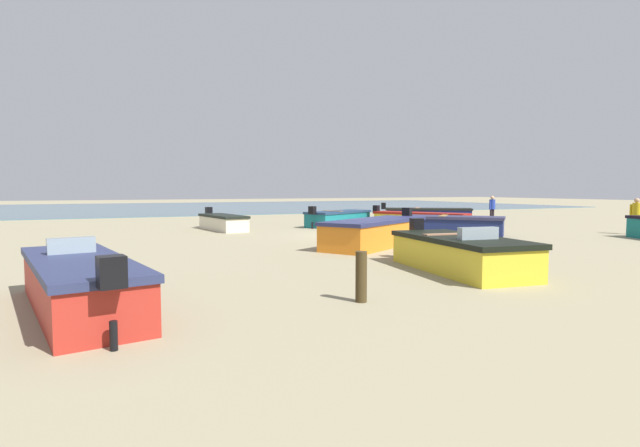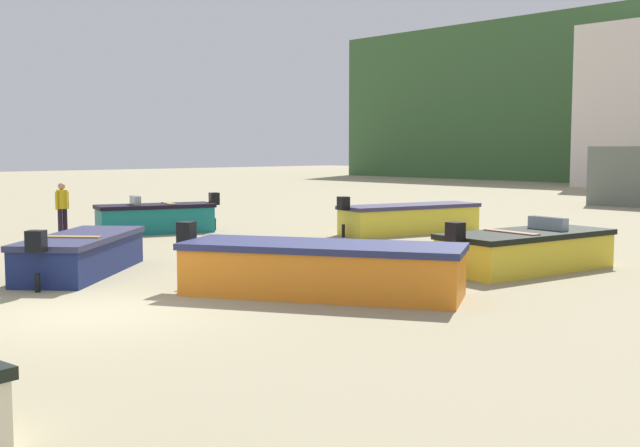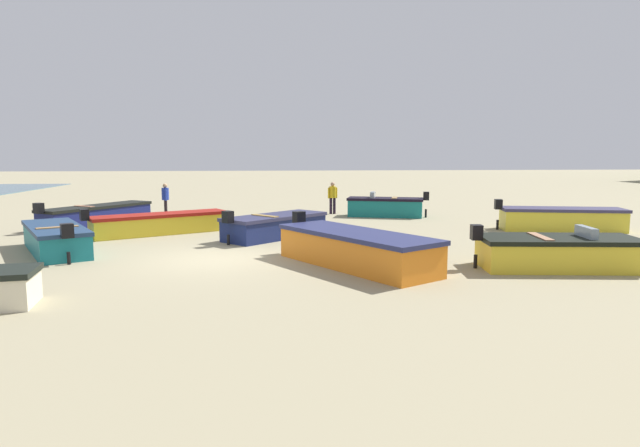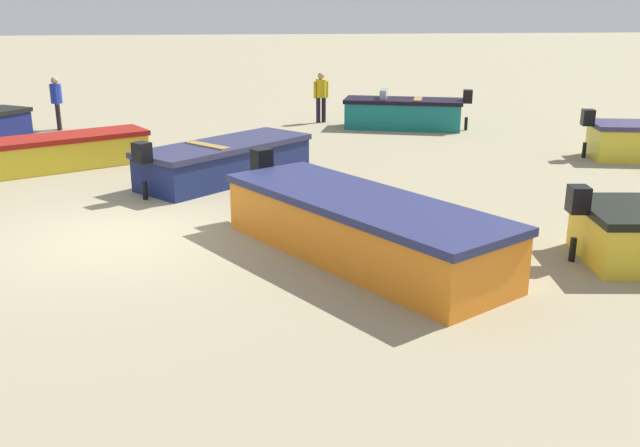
% 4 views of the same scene
% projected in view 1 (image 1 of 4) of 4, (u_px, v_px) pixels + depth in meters
% --- Properties ---
extents(ground_plane, '(160.00, 160.00, 0.00)m').
position_uv_depth(ground_plane, '(358.00, 235.00, 21.17)').
color(ground_plane, gray).
extents(tidal_water, '(80.00, 36.00, 0.06)m').
position_uv_depth(tidal_water, '(202.00, 207.00, 53.89)').
color(tidal_water, slate).
rests_on(tidal_water, ground).
extents(boat_teal_0, '(4.54, 3.36, 1.15)m').
position_uv_depth(boat_teal_0, '(338.00, 218.00, 26.43)').
color(boat_teal_0, '#16717C').
rests_on(boat_teal_0, ground).
extents(boat_yellow_1, '(2.19, 4.48, 1.18)m').
position_uv_depth(boat_yellow_1, '(460.00, 253.00, 11.85)').
color(boat_yellow_1, gold).
rests_on(boat_yellow_1, ground).
extents(boat_red_2, '(2.20, 4.98, 1.19)m').
position_uv_depth(boat_red_2, '(80.00, 284.00, 8.00)').
color(boat_red_2, '#AF2B21').
rests_on(boat_red_2, ground).
extents(boat_orange_4, '(5.22, 4.11, 1.28)m').
position_uv_depth(boat_orange_4, '(376.00, 233.00, 17.03)').
color(boat_orange_4, orange).
rests_on(boat_orange_4, ground).
extents(boat_cream_5, '(1.76, 4.10, 1.08)m').
position_uv_depth(boat_cream_5, '(223.00, 222.00, 23.80)').
color(boat_cream_5, beige).
rests_on(boat_cream_5, ground).
extents(boat_navy_6, '(5.01, 3.83, 1.17)m').
position_uv_depth(boat_navy_6, '(428.00, 215.00, 29.74)').
color(boat_navy_6, navy).
rests_on(boat_navy_6, ground).
extents(boat_navy_7, '(3.87, 4.01, 1.16)m').
position_uv_depth(boat_navy_7, '(454.00, 225.00, 21.13)').
color(boat_navy_7, navy).
rests_on(boat_navy_7, ground).
extents(boat_yellow_9, '(3.49, 5.09, 1.11)m').
position_uv_depth(boat_yellow_9, '(420.00, 220.00, 25.65)').
color(boat_yellow_9, gold).
rests_on(boat_yellow_9, ground).
extents(mooring_post_near_water, '(0.20, 0.20, 0.91)m').
position_uv_depth(mooring_post_near_water, '(361.00, 277.00, 8.61)').
color(mooring_post_near_water, '#3E311A').
rests_on(mooring_post_near_water, ground).
extents(beach_walker_foreground, '(0.54, 0.41, 1.62)m').
position_uv_depth(beach_walker_foreground, '(492.00, 207.00, 28.75)').
color(beach_walker_foreground, black).
rests_on(beach_walker_foreground, ground).
extents(beach_walker_distant, '(0.44, 0.53, 1.62)m').
position_uv_depth(beach_walker_distant, '(636.00, 213.00, 21.46)').
color(beach_walker_distant, black).
rests_on(beach_walker_distant, ground).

